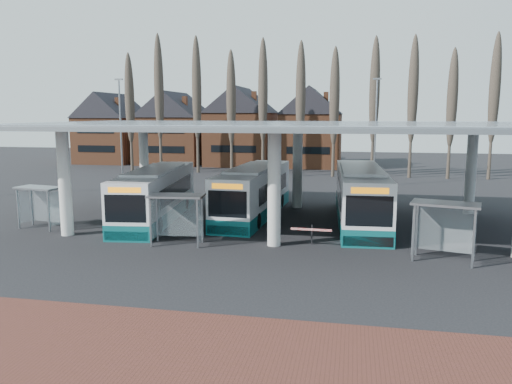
% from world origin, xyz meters
% --- Properties ---
extents(ground, '(140.00, 140.00, 0.00)m').
position_xyz_m(ground, '(0.00, 0.00, 0.00)').
color(ground, black).
rests_on(ground, ground).
extents(station_canopy, '(32.00, 16.00, 6.34)m').
position_xyz_m(station_canopy, '(0.00, 8.00, 5.68)').
color(station_canopy, silver).
rests_on(station_canopy, ground).
extents(poplar_row, '(45.10, 1.10, 14.50)m').
position_xyz_m(poplar_row, '(0.00, 33.00, 8.78)').
color(poplar_row, '#473D33').
rests_on(poplar_row, ground).
extents(townhouse_row, '(36.80, 10.30, 12.25)m').
position_xyz_m(townhouse_row, '(-15.75, 44.00, 5.94)').
color(townhouse_row, brown).
rests_on(townhouse_row, ground).
extents(lamp_post_a, '(0.80, 0.16, 10.17)m').
position_xyz_m(lamp_post_a, '(-18.00, 22.00, 5.34)').
color(lamp_post_a, slate).
rests_on(lamp_post_a, ground).
extents(lamp_post_b, '(0.80, 0.16, 10.17)m').
position_xyz_m(lamp_post_b, '(6.00, 26.00, 5.34)').
color(lamp_post_b, slate).
rests_on(lamp_post_b, ground).
extents(bus_0, '(4.00, 12.34, 3.37)m').
position_xyz_m(bus_0, '(-8.64, 7.62, 1.59)').
color(bus_0, silver).
rests_on(bus_0, ground).
extents(bus_1, '(3.24, 12.27, 3.38)m').
position_xyz_m(bus_1, '(-2.55, 10.00, 1.59)').
color(bus_1, silver).
rests_on(bus_1, ground).
extents(bus_2, '(3.43, 12.91, 3.55)m').
position_xyz_m(bus_2, '(4.51, 9.22, 1.67)').
color(bus_2, silver).
rests_on(bus_2, ground).
extents(shelter_0, '(2.92, 1.80, 2.53)m').
position_xyz_m(shelter_0, '(-14.53, 3.89, 1.84)').
color(shelter_0, gray).
rests_on(shelter_0, ground).
extents(shelter_1, '(3.01, 1.70, 2.69)m').
position_xyz_m(shelter_1, '(-5.09, 1.81, 1.96)').
color(shelter_1, gray).
rests_on(shelter_1, ground).
extents(shelter_2, '(3.30, 2.19, 2.81)m').
position_xyz_m(shelter_2, '(8.30, 1.33, 2.04)').
color(shelter_2, gray).
rests_on(shelter_2, ground).
extents(barrier, '(2.14, 0.61, 1.07)m').
position_xyz_m(barrier, '(1.95, 2.70, 0.83)').
color(barrier, black).
rests_on(barrier, ground).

